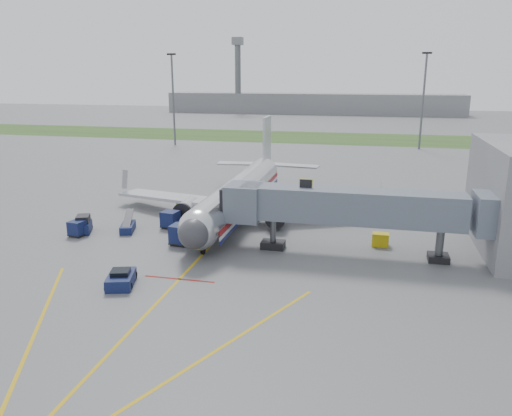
% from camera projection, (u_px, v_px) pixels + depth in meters
% --- Properties ---
extents(ground, '(400.00, 400.00, 0.00)m').
position_uv_depth(ground, '(196.00, 262.00, 44.28)').
color(ground, '#565659').
rests_on(ground, ground).
extents(grass_strip, '(300.00, 25.00, 0.01)m').
position_uv_depth(grass_strip, '(313.00, 138.00, 128.92)').
color(grass_strip, '#2D4C1E').
rests_on(grass_strip, ground).
extents(apron_markings, '(21.52, 50.00, 0.01)m').
position_uv_depth(apron_markings, '(163.00, 297.00, 37.32)').
color(apron_markings, gold).
rests_on(apron_markings, ground).
extents(airliner, '(32.10, 35.67, 10.25)m').
position_uv_depth(airliner, '(239.00, 194.00, 57.92)').
color(airliner, silver).
rests_on(airliner, ground).
extents(jet_bridge, '(25.30, 4.00, 6.90)m').
position_uv_depth(jet_bridge, '(348.00, 207.00, 45.03)').
color(jet_bridge, slate).
rests_on(jet_bridge, ground).
extents(light_mast_left, '(2.00, 0.44, 20.40)m').
position_uv_depth(light_mast_left, '(173.00, 97.00, 113.76)').
color(light_mast_left, '#595B60').
rests_on(light_mast_left, ground).
extents(light_mast_right, '(2.00, 0.44, 20.40)m').
position_uv_depth(light_mast_right, '(423.00, 99.00, 106.59)').
color(light_mast_right, '#595B60').
rests_on(light_mast_right, ground).
extents(distant_terminal, '(120.00, 14.00, 8.00)m').
position_uv_depth(distant_terminal, '(312.00, 103.00, 205.27)').
color(distant_terminal, slate).
rests_on(distant_terminal, ground).
extents(control_tower, '(4.00, 4.00, 30.00)m').
position_uv_depth(control_tower, '(238.00, 70.00, 203.55)').
color(control_tower, '#595B60').
rests_on(control_tower, ground).
extents(pushback_tug, '(2.72, 3.55, 1.31)m').
position_uv_depth(pushback_tug, '(121.00, 279.00, 39.18)').
color(pushback_tug, '#0D0E39').
rests_on(pushback_tug, ground).
extents(baggage_tug, '(2.29, 2.98, 1.86)m').
position_uv_depth(baggage_tug, '(84.00, 225.00, 52.15)').
color(baggage_tug, '#0D0E39').
rests_on(baggage_tug, ground).
extents(baggage_cart_a, '(1.95, 1.95, 1.83)m').
position_uv_depth(baggage_cart_a, '(170.00, 219.00, 53.74)').
color(baggage_cart_a, '#0D0E39').
rests_on(baggage_cart_a, ground).
extents(baggage_cart_b, '(1.68, 1.68, 1.59)m').
position_uv_depth(baggage_cart_b, '(77.00, 228.00, 51.05)').
color(baggage_cart_b, '#0D0E39').
rests_on(baggage_cart_b, ground).
extents(baggage_cart_c, '(1.98, 1.98, 1.97)m').
position_uv_depth(baggage_cart_c, '(181.00, 234.00, 48.50)').
color(baggage_cart_c, '#0D0E39').
rests_on(baggage_cart_c, ground).
extents(belt_loader, '(2.19, 3.98, 1.88)m').
position_uv_depth(belt_loader, '(128.00, 227.00, 52.73)').
color(belt_loader, '#0D0E39').
rests_on(belt_loader, ground).
extents(ground_power_cart, '(1.62, 1.11, 1.26)m').
position_uv_depth(ground_power_cart, '(380.00, 240.00, 48.18)').
color(ground_power_cart, gold).
rests_on(ground_power_cart, ground).
extents(ramp_worker, '(0.66, 0.60, 1.52)m').
position_uv_depth(ramp_worker, '(178.00, 206.00, 59.62)').
color(ramp_worker, '#A1C617').
rests_on(ramp_worker, ground).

